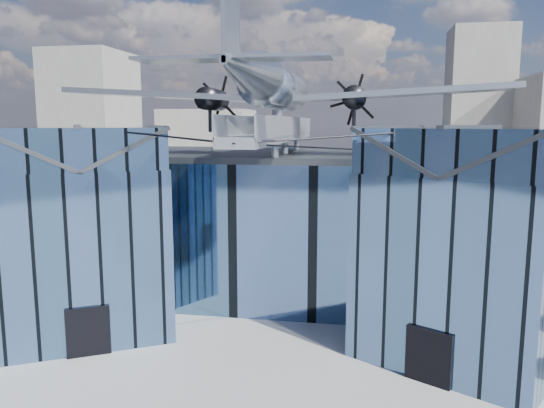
# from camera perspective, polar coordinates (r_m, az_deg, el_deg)

# --- Properties ---
(ground_plane) EXTENTS (120.00, 120.00, 0.00)m
(ground_plane) POSITION_cam_1_polar(r_m,az_deg,el_deg) (31.30, -0.66, -13.70)
(ground_plane) COLOR gray
(museum) EXTENTS (32.88, 24.50, 17.60)m
(museum) POSITION_cam_1_polar(r_m,az_deg,el_deg) (35.25, 1.08, -1.74)
(museum) COLOR #4A6C97
(museum) RESTS_ON ground
(bg_towers) EXTENTS (77.00, 24.50, 26.00)m
(bg_towers) POSITION_cam_1_polar(r_m,az_deg,el_deg) (79.03, 7.26, 7.27)
(bg_towers) COLOR gray
(bg_towers) RESTS_ON ground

